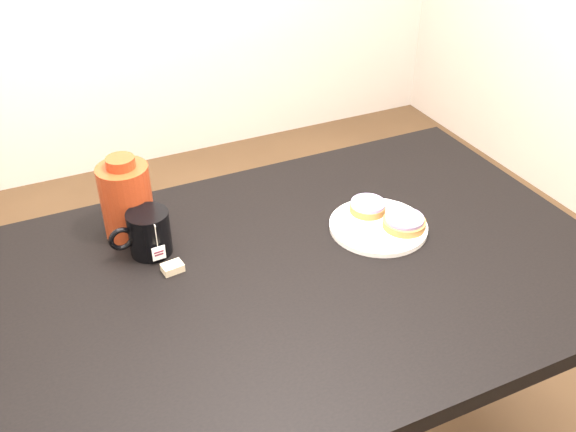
{
  "coord_description": "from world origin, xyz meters",
  "views": [
    {
      "loc": [
        -0.48,
        -0.99,
        1.63
      ],
      "look_at": [
        0.03,
        0.11,
        0.81
      ],
      "focal_mm": 40.0,
      "sensor_mm": 36.0,
      "label": 1
    }
  ],
  "objects": [
    {
      "name": "mug",
      "position": [
        -0.27,
        0.2,
        0.8
      ],
      "size": [
        0.14,
        0.1,
        0.1
      ],
      "rotation": [
        0.0,
        0.0,
        0.08
      ],
      "color": "black",
      "rests_on": "table"
    },
    {
      "name": "bagel_package",
      "position": [
        -0.29,
        0.29,
        0.84
      ],
      "size": [
        0.12,
        0.12,
        0.2
      ],
      "rotation": [
        0.0,
        0.0,
        0.02
      ],
      "color": "maroon",
      "rests_on": "table"
    },
    {
      "name": "bagel_back",
      "position": [
        0.25,
        0.11,
        0.78
      ],
      "size": [
        0.12,
        0.12,
        0.03
      ],
      "color": "brown",
      "rests_on": "plate"
    },
    {
      "name": "bagel_front",
      "position": [
        0.29,
        0.02,
        0.78
      ],
      "size": [
        0.14,
        0.14,
        0.03
      ],
      "color": "brown",
      "rests_on": "plate"
    },
    {
      "name": "teabag_pouch",
      "position": [
        -0.25,
        0.11,
        0.76
      ],
      "size": [
        0.05,
        0.04,
        0.02
      ],
      "primitive_type": "cube",
      "rotation": [
        0.0,
        0.0,
        0.12
      ],
      "color": "#C6B793",
      "rests_on": "table"
    },
    {
      "name": "table",
      "position": [
        0.0,
        0.0,
        0.67
      ],
      "size": [
        1.4,
        0.9,
        0.75
      ],
      "color": "black",
      "rests_on": "ground_plane"
    },
    {
      "name": "plate",
      "position": [
        0.24,
        0.06,
        0.76
      ],
      "size": [
        0.23,
        0.23,
        0.02
      ],
      "color": "white",
      "rests_on": "table"
    }
  ]
}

